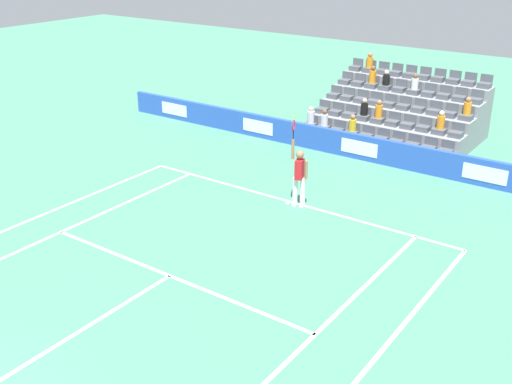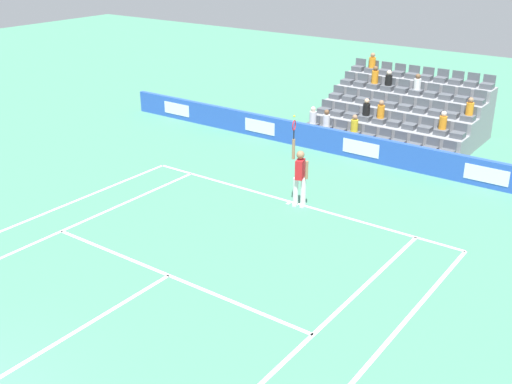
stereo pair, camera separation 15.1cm
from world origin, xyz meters
name	(u,v)px [view 1 (the left image)]	position (x,y,z in m)	size (l,w,h in m)	color
line_baseline	(290,202)	(0.00, -11.89, 0.00)	(10.97, 0.10, 0.01)	white
line_service	(170,276)	(0.00, -6.40, 0.00)	(8.23, 0.10, 0.01)	white
line_centre_service	(64,341)	(0.00, -3.20, 0.00)	(0.10, 6.40, 0.01)	white
line_singles_sideline_left	(48,238)	(4.12, -5.95, 0.00)	(0.10, 11.89, 0.01)	white
line_singles_sideline_right	(304,345)	(-4.12, -5.95, 0.00)	(0.10, 11.89, 0.01)	white
line_doubles_sideline_left	(17,225)	(5.49, -5.95, 0.00)	(0.10, 11.89, 0.01)	white
line_doubles_sideline_right	(365,371)	(-5.49, -5.95, 0.00)	(0.10, 11.89, 0.01)	white
line_centre_mark	(288,203)	(0.00, -11.79, 0.00)	(0.10, 0.20, 0.01)	white
sponsor_barrier	(360,147)	(0.00, -16.67, 0.46)	(22.68, 0.22, 0.93)	blue
tennis_player	(299,175)	(-0.36, -11.79, 0.99)	(0.54, 0.42, 2.85)	white
stadium_stand	(400,116)	(0.01, -20.23, 0.82)	(6.20, 4.75, 2.94)	gray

